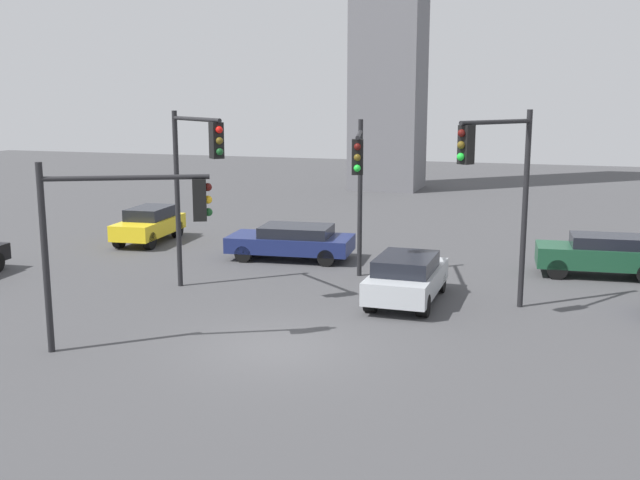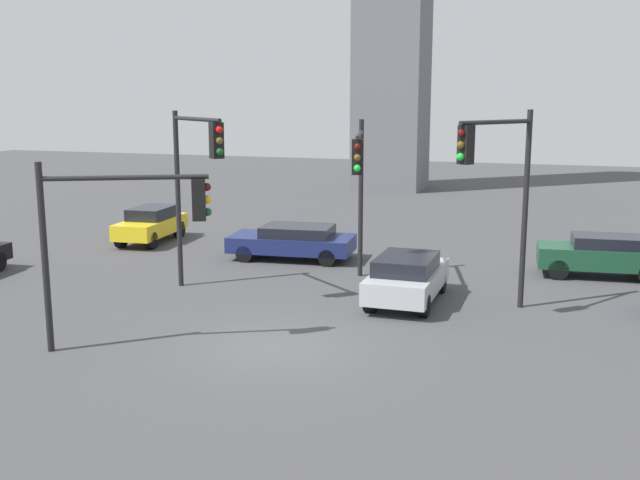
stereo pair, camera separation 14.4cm
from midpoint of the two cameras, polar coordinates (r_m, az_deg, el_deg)
name	(u,v)px [view 2 (the right image)]	position (r m, az deg, el deg)	size (l,w,h in m)	color
ground_plane	(276,347)	(18.37, -3.18, -8.20)	(107.99, 107.99, 0.00)	#424244
traffic_light_0	(195,166)	(22.51, -9.34, 5.62)	(2.70, 2.26, 5.59)	black
traffic_light_1	(498,174)	(20.74, 13.68, 4.94)	(1.74, 2.61, 5.66)	black
traffic_light_2	(126,218)	(18.13, -14.39, 1.61)	(3.59, 1.91, 4.54)	black
traffic_light_3	(359,173)	(23.08, 3.21, 5.17)	(1.13, 3.89, 5.28)	black
car_0	(602,255)	(26.86, 20.94, -1.06)	(4.25, 2.02, 1.43)	#19472D
car_1	(407,277)	(22.19, 6.86, -2.85)	(1.83, 4.10, 1.43)	#ADB2B7
car_4	(151,224)	(31.96, -12.67, 1.23)	(1.96, 4.07, 1.47)	yellow
car_6	(293,241)	(27.90, -1.92, -0.07)	(4.77, 2.49, 1.28)	navy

